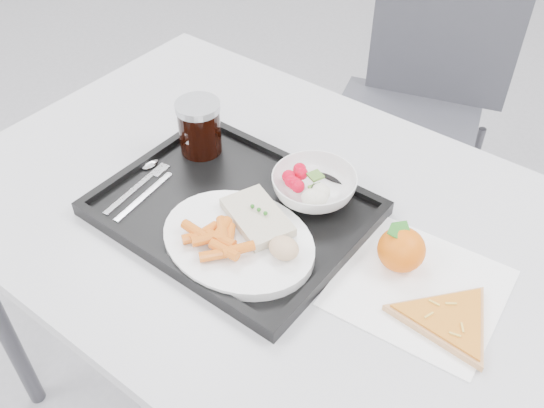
# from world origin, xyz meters

# --- Properties ---
(table) EXTENTS (1.20, 0.80, 0.75)m
(table) POSITION_xyz_m (0.00, 0.30, 0.68)
(table) COLOR #B5B5B7
(table) RESTS_ON ground
(chair) EXTENTS (0.52, 0.53, 0.93)m
(chair) POSITION_xyz_m (-0.10, 1.14, 0.54)
(chair) COLOR #383940
(chair) RESTS_ON ground
(tray) EXTENTS (0.45, 0.35, 0.03)m
(tray) POSITION_xyz_m (-0.05, 0.25, 0.76)
(tray) COLOR black
(tray) RESTS_ON table
(dinner_plate) EXTENTS (0.27, 0.27, 0.02)m
(dinner_plate) POSITION_xyz_m (0.01, 0.19, 0.77)
(dinner_plate) COLOR white
(dinner_plate) RESTS_ON tray
(fish_fillet) EXTENTS (0.15, 0.12, 0.03)m
(fish_fillet) POSITION_xyz_m (0.01, 0.24, 0.79)
(fish_fillet) COLOR beige
(fish_fillet) RESTS_ON dinner_plate
(bread_roll) EXTENTS (0.06, 0.05, 0.03)m
(bread_roll) POSITION_xyz_m (0.10, 0.20, 0.80)
(bread_roll) COLOR tan
(bread_roll) RESTS_ON dinner_plate
(salad_bowl) EXTENTS (0.15, 0.15, 0.05)m
(salad_bowl) POSITION_xyz_m (0.04, 0.36, 0.79)
(salad_bowl) COLOR white
(salad_bowl) RESTS_ON tray
(cola_glass) EXTENTS (0.09, 0.09, 0.11)m
(cola_glass) POSITION_xyz_m (-0.21, 0.34, 0.82)
(cola_glass) COLOR black
(cola_glass) RESTS_ON tray
(cutlery) EXTENTS (0.09, 0.17, 0.01)m
(cutlery) POSITION_xyz_m (-0.23, 0.21, 0.77)
(cutlery) COLOR silver
(cutlery) RESTS_ON tray
(napkin) EXTENTS (0.27, 0.26, 0.00)m
(napkin) POSITION_xyz_m (0.29, 0.30, 0.75)
(napkin) COLOR white
(napkin) RESTS_ON table
(tangerine) EXTENTS (0.10, 0.10, 0.07)m
(tangerine) POSITION_xyz_m (0.24, 0.33, 0.79)
(tangerine) COLOR orange
(tangerine) RESTS_ON napkin
(pizza_slice) EXTENTS (0.26, 0.26, 0.02)m
(pizza_slice) POSITION_xyz_m (0.36, 0.26, 0.76)
(pizza_slice) COLOR tan
(pizza_slice) RESTS_ON napkin
(carrot_pile) EXTENTS (0.13, 0.10, 0.03)m
(carrot_pile) POSITION_xyz_m (-0.00, 0.15, 0.80)
(carrot_pile) COLOR orange
(carrot_pile) RESTS_ON dinner_plate
(salad_contents) EXTENTS (0.10, 0.08, 0.03)m
(salad_contents) POSITION_xyz_m (0.04, 0.34, 0.80)
(salad_contents) COLOR red
(salad_contents) RESTS_ON salad_bowl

